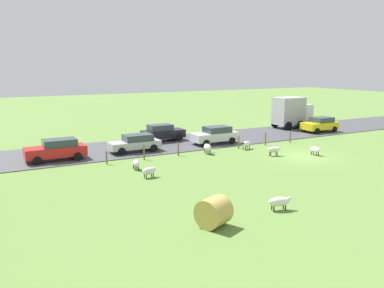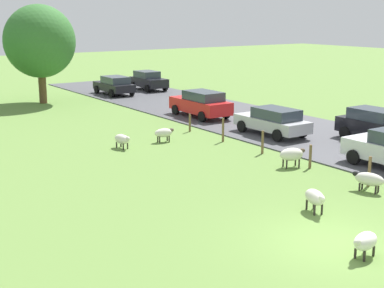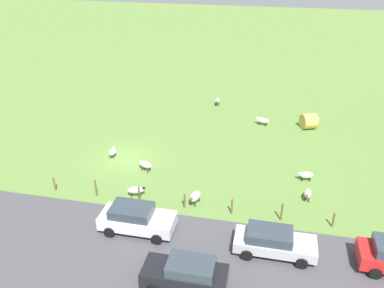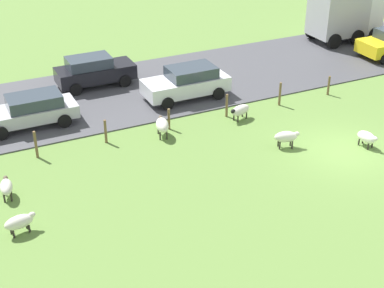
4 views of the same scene
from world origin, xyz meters
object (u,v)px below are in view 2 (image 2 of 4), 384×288
at_px(sheep_1, 164,133).
at_px(sheep_4, 122,139).
at_px(sheep_0, 315,197).
at_px(car_2, 114,85).
at_px(car_3, 273,121).
at_px(car_4, 201,103).
at_px(sheep_2, 365,241).
at_px(sheep_5, 369,179).
at_px(car_1, 377,125).
at_px(sheep_7, 292,154).
at_px(tree_0, 40,41).
at_px(car_0, 148,80).

distance_m(sheep_1, sheep_4, 2.41).
relative_size(sheep_0, car_2, 0.28).
bearing_deg(car_2, car_3, -89.66).
relative_size(car_2, car_4, 0.92).
distance_m(sheep_2, sheep_4, 14.84).
bearing_deg(sheep_5, sheep_0, -172.97).
bearing_deg(car_1, sheep_7, -171.68).
bearing_deg(car_1, car_4, 107.95).
bearing_deg(car_1, sheep_0, -151.95).
xyz_separation_m(sheep_0, sheep_1, (1.27, 11.65, -0.04)).
xyz_separation_m(tree_0, car_0, (9.88, 1.58, -3.61)).
xyz_separation_m(car_3, car_4, (-0.09, 6.58, 0.08)).
xyz_separation_m(sheep_4, car_4, (7.93, 4.52, 0.46)).
height_order(sheep_4, car_1, car_1).
bearing_deg(sheep_7, car_0, 73.83).
distance_m(sheep_2, sheep_7, 9.03).
height_order(sheep_5, tree_0, tree_0).
xyz_separation_m(sheep_2, car_2, (8.26, 31.50, 0.38)).
relative_size(sheep_2, car_4, 0.23).
relative_size(tree_0, car_4, 1.56).
relative_size(sheep_0, sheep_7, 0.92).
relative_size(car_3, car_4, 0.96).
xyz_separation_m(sheep_4, sheep_7, (4.43, -7.18, 0.11)).
relative_size(sheep_2, sheep_7, 0.85).
xyz_separation_m(sheep_0, car_0, (10.47, 29.20, 0.37)).
height_order(tree_0, car_0, tree_0).
xyz_separation_m(sheep_1, sheep_2, (-2.75, -14.86, -0.02)).
distance_m(sheep_4, car_4, 9.14).
height_order(sheep_0, sheep_7, sheep_7).
distance_m(sheep_1, car_0, 19.82).
relative_size(sheep_5, sheep_7, 1.00).
bearing_deg(car_4, tree_0, 118.45).
bearing_deg(sheep_4, car_0, 56.57).
height_order(sheep_1, sheep_4, sheep_1).
xyz_separation_m(car_1, car_2, (-3.48, 22.82, -0.07)).
bearing_deg(sheep_4, car_4, 29.69).
height_order(sheep_0, car_2, car_2).
height_order(sheep_0, car_3, car_3).
relative_size(sheep_4, tree_0, 0.16).
bearing_deg(sheep_2, tree_0, 86.17).
xyz_separation_m(sheep_2, sheep_5, (4.76, 3.62, 0.02)).
bearing_deg(car_2, sheep_7, -98.33).
xyz_separation_m(sheep_1, car_1, (8.99, -6.18, 0.43)).
height_order(car_0, car_1, car_1).
bearing_deg(car_4, sheep_2, -113.15).
height_order(sheep_7, car_0, car_0).
bearing_deg(sheep_0, sheep_4, 95.56).
bearing_deg(sheep_0, car_1, 28.05).
distance_m(sheep_0, tree_0, 27.91).
bearing_deg(sheep_7, sheep_0, -126.51).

